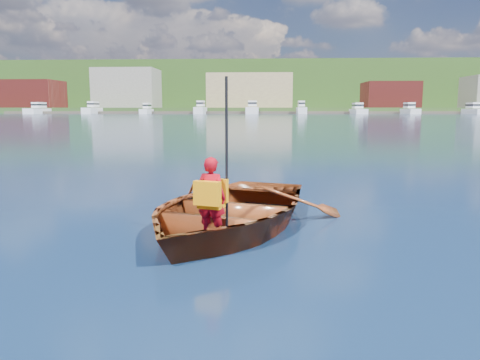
{
  "coord_description": "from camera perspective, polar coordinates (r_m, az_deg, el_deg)",
  "views": [
    {
      "loc": [
        0.61,
        -7.09,
        1.73
      ],
      "look_at": [
        0.26,
        -0.45,
        0.71
      ],
      "focal_mm": 35.0,
      "sensor_mm": 36.0,
      "label": 1
    }
  ],
  "objects": [
    {
      "name": "ground",
      "position": [
        7.32,
        -1.82,
        -4.97
      ],
      "size": [
        600.0,
        600.0,
        0.0
      ],
      "color": "#152B49",
      "rests_on": "ground"
    },
    {
      "name": "rowboat",
      "position": [
        6.82,
        -1.53,
        -3.65
      ],
      "size": [
        4.02,
        4.77,
        0.84
      ],
      "color": "brown",
      "rests_on": "ground"
    },
    {
      "name": "child_paddler",
      "position": [
        5.88,
        -3.49,
        -2.01
      ],
      "size": [
        0.44,
        0.42,
        2.02
      ],
      "color": "#A20714",
      "rests_on": "ground"
    },
    {
      "name": "shoreline",
      "position": [
        243.85,
        2.96,
        10.73
      ],
      "size": [
        400.0,
        140.0,
        22.0
      ],
      "color": "#34501E",
      "rests_on": "ground"
    },
    {
      "name": "dock",
      "position": [
        155.18,
        1.17,
        8.23
      ],
      "size": [
        160.01,
        11.66,
        0.8
      ],
      "color": "#504539",
      "rests_on": "ground"
    },
    {
      "name": "waterfront_buildings",
      "position": [
        172.4,
        0.28,
        10.72
      ],
      "size": [
        202.0,
        16.0,
        14.0
      ],
      "color": "brown",
      "rests_on": "ground"
    },
    {
      "name": "marina_yachts",
      "position": [
        150.48,
        1.26,
        8.59
      ],
      "size": [
        142.38,
        13.73,
        4.44
      ],
      "color": "white",
      "rests_on": "ground"
    },
    {
      "name": "hillside_trees",
      "position": [
        247.55,
        3.52,
        12.65
      ],
      "size": [
        313.38,
        89.12,
        24.91
      ],
      "color": "#382314",
      "rests_on": "ground"
    }
  ]
}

